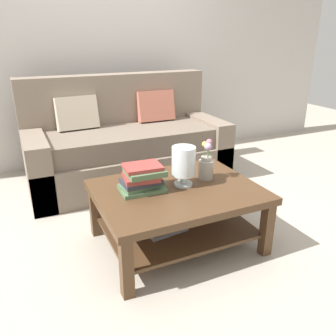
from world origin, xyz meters
TOP-DOWN VIEW (x-y plane):
  - ground_plane at (0.00, 0.00)m, footprint 10.00×10.00m
  - back_wall at (0.00, 1.65)m, footprint 6.40×0.12m
  - couch at (-0.03, 0.88)m, footprint 1.98×0.90m
  - coffee_table at (-0.10, -0.45)m, footprint 1.12×0.86m
  - book_stack_main at (-0.32, -0.38)m, footprint 0.32×0.23m
  - glass_hurricane_vase at (-0.03, -0.41)m, footprint 0.17×0.17m
  - flower_pitcher at (0.18, -0.37)m, footprint 0.11×0.11m

SIDE VIEW (x-z plane):
  - ground_plane at x=0.00m, z-range 0.00..0.00m
  - coffee_table at x=-0.10m, z-range 0.10..0.54m
  - couch at x=-0.03m, z-range -0.17..0.89m
  - book_stack_main at x=-0.32m, z-range 0.44..0.62m
  - flower_pitcher at x=0.18m, z-range 0.40..0.70m
  - glass_hurricane_vase at x=-0.03m, z-range 0.47..0.75m
  - back_wall at x=0.00m, z-range 0.00..2.70m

